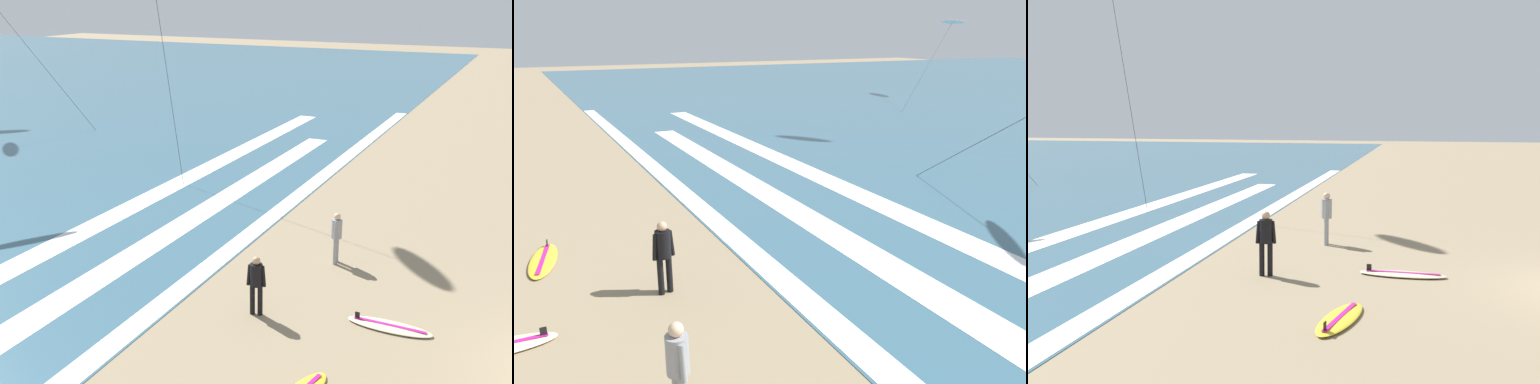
% 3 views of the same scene
% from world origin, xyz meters
% --- Properties ---
extents(wave_foam_shoreline, '(56.64, 0.67, 0.01)m').
position_xyz_m(wave_foam_shoreline, '(-0.23, 10.28, 0.01)').
color(wave_foam_shoreline, white).
rests_on(wave_foam_shoreline, ocean_surface).
extents(wave_foam_mid_break, '(37.15, 1.04, 0.01)m').
position_xyz_m(wave_foam_mid_break, '(0.11, 12.80, 0.01)').
color(wave_foam_mid_break, white).
rests_on(wave_foam_mid_break, ocean_surface).
extents(surfer_mid_group, '(0.32, 0.52, 1.60)m').
position_xyz_m(surfer_mid_group, '(-0.20, 7.81, 0.96)').
color(surfer_mid_group, black).
rests_on(surfer_mid_group, ground).
extents(surfer_foreground_main, '(0.51, 0.32, 1.60)m').
position_xyz_m(surfer_foreground_main, '(3.66, 6.95, 0.96)').
color(surfer_foreground_main, gray).
rests_on(surfer_foreground_main, ground).
extents(surfboard_near_water, '(0.62, 2.11, 0.25)m').
position_xyz_m(surfboard_near_water, '(0.54, 4.55, 0.05)').
color(surfboard_near_water, beige).
rests_on(surfboard_near_water, ground).
extents(surfboard_left_pile, '(2.18, 1.00, 0.25)m').
position_xyz_m(surfboard_left_pile, '(-3.01, 5.59, 0.05)').
color(surfboard_left_pile, yellow).
rests_on(surfboard_left_pile, ground).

